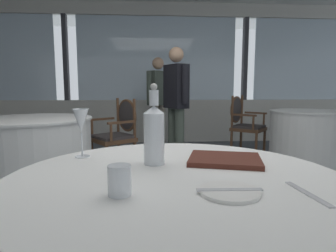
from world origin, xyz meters
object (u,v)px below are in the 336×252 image
(side_plate, at_px, (229,192))
(menu_book, at_px, (225,159))
(water_tumbler, at_px, (120,180))
(wine_glass, at_px, (81,122))
(dining_chair_1_1, at_px, (243,121))
(water_bottle, at_px, (154,133))
(diner_person_0, at_px, (176,99))
(dining_chair_0_1, at_px, (119,129))
(diner_person_1, at_px, (158,98))

(side_plate, relative_size, menu_book, 0.61)
(water_tumbler, bearing_deg, menu_book, 41.00)
(wine_glass, relative_size, menu_book, 0.74)
(menu_book, xyz_separation_m, dining_chair_1_1, (1.24, 3.36, -0.22))
(side_plate, height_order, wine_glass, wine_glass)
(side_plate, xyz_separation_m, wine_glass, (-0.52, 0.48, 0.15))
(water_bottle, relative_size, diner_person_0, 0.20)
(side_plate, height_order, dining_chair_0_1, dining_chair_0_1)
(wine_glass, bearing_deg, water_tumbler, -66.33)
(side_plate, height_order, diner_person_1, diner_person_1)
(diner_person_1, bearing_deg, diner_person_0, -33.97)
(water_bottle, height_order, menu_book, water_bottle)
(water_bottle, xyz_separation_m, diner_person_0, (0.38, 2.86, 0.04))
(wine_glass, bearing_deg, diner_person_0, 75.69)
(water_bottle, height_order, dining_chair_1_1, water_bottle)
(water_bottle, distance_m, dining_chair_1_1, 3.72)
(side_plate, xyz_separation_m, dining_chair_1_1, (1.32, 3.71, -0.21))
(menu_book, relative_size, dining_chair_0_1, 0.30)
(water_bottle, height_order, diner_person_0, diner_person_0)
(diner_person_0, bearing_deg, water_tumbler, -126.28)
(water_tumbler, height_order, diner_person_0, diner_person_0)
(menu_book, height_order, dining_chair_0_1, dining_chair_0_1)
(water_bottle, bearing_deg, side_plate, -58.81)
(water_bottle, relative_size, menu_book, 1.12)
(wine_glass, xyz_separation_m, dining_chair_1_1, (1.84, 3.23, -0.36))
(menu_book, distance_m, dining_chair_1_1, 3.59)
(diner_person_1, bearing_deg, dining_chair_0_1, -68.14)
(dining_chair_0_1, distance_m, diner_person_0, 0.91)
(water_bottle, bearing_deg, diner_person_1, 87.52)
(water_bottle, distance_m, diner_person_1, 3.91)
(wine_glass, bearing_deg, diner_person_1, 82.69)
(diner_person_0, relative_size, diner_person_1, 1.02)
(wine_glass, distance_m, diner_person_1, 3.79)
(water_tumbler, distance_m, diner_person_0, 3.23)
(wine_glass, xyz_separation_m, diner_person_1, (0.48, 3.76, -0.00))
(dining_chair_1_1, relative_size, diner_person_1, 0.60)
(diner_person_0, bearing_deg, water_bottle, -125.20)
(water_bottle, bearing_deg, menu_book, 2.27)
(water_bottle, bearing_deg, wine_glass, 155.54)
(dining_chair_1_1, bearing_deg, dining_chair_0_1, -117.12)
(wine_glass, distance_m, diner_person_0, 2.80)
(water_tumbler, xyz_separation_m, diner_person_1, (0.27, 4.24, 0.11))
(dining_chair_1_1, xyz_separation_m, diner_person_1, (-1.36, 0.53, 0.36))
(water_bottle, relative_size, wine_glass, 1.50)
(dining_chair_0_1, xyz_separation_m, diner_person_0, (0.77, 0.29, 0.38))
(wine_glass, xyz_separation_m, water_tumbler, (0.21, -0.48, -0.11))
(wine_glass, height_order, dining_chair_1_1, wine_glass)
(wine_glass, xyz_separation_m, diner_person_0, (0.69, 2.72, 0.01))
(menu_book, relative_size, diner_person_0, 0.17)
(dining_chair_1_1, bearing_deg, wine_glass, -79.53)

